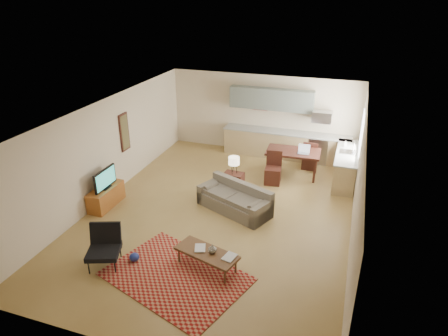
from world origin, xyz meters
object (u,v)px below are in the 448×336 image
(coffee_table, at_px, (207,260))
(tv_credenza, at_px, (106,197))
(armchair, at_px, (103,248))
(console_table, at_px, (234,183))
(sofa, at_px, (234,198))
(dining_table, at_px, (292,163))

(coffee_table, height_order, tv_credenza, tv_credenza)
(armchair, xyz_separation_m, tv_credenza, (-1.41, 2.17, -0.16))
(coffee_table, distance_m, console_table, 3.36)
(sofa, relative_size, coffee_table, 1.52)
(armchair, distance_m, dining_table, 6.35)
(sofa, distance_m, console_table, 0.96)
(armchair, distance_m, console_table, 4.24)
(sofa, bearing_deg, armchair, -98.89)
(tv_credenza, xyz_separation_m, dining_table, (4.37, 3.44, 0.14))
(sofa, distance_m, tv_credenza, 3.42)
(sofa, xyz_separation_m, dining_table, (1.06, 2.61, 0.05))
(coffee_table, bearing_deg, armchair, -147.73)
(sofa, bearing_deg, dining_table, 91.35)
(coffee_table, bearing_deg, console_table, 113.85)
(tv_credenza, height_order, console_table, console_table)
(armchair, relative_size, dining_table, 0.53)
(dining_table, bearing_deg, coffee_table, -102.89)
(console_table, distance_m, dining_table, 2.18)
(sofa, height_order, console_table, sofa)
(console_table, height_order, dining_table, dining_table)
(coffee_table, height_order, armchair, armchair)
(armchair, bearing_deg, dining_table, 41.74)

